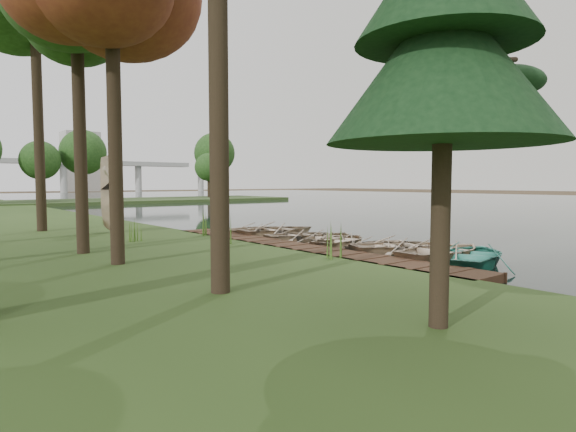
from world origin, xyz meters
TOP-DOWN VIEW (x-y plane):
  - ground at (0.00, 0.00)m, footprint 300.00×300.00m
  - water at (30.00, 20.00)m, footprint 130.00×200.00m
  - boardwalk at (-1.60, 0.00)m, footprint 1.60×16.00m
  - peninsula at (8.00, 50.00)m, footprint 50.00×14.00m
  - far_trees at (4.67, 50.00)m, footprint 45.60×5.60m
  - bridge at (12.31, 120.00)m, footprint 95.90×4.00m
  - building_a at (30.00, 140.00)m, footprint 10.00×8.00m
  - rowboat_0 at (0.99, -6.00)m, footprint 4.61×3.94m
  - rowboat_1 at (1.08, -4.84)m, footprint 3.97×2.86m
  - rowboat_2 at (1.02, -3.04)m, footprint 4.46×3.92m
  - rowboat_3 at (1.00, -2.11)m, footprint 3.37×2.55m
  - rowboat_4 at (0.89, -0.17)m, footprint 3.91×3.26m
  - rowboat_5 at (1.29, 0.86)m, footprint 3.98×3.46m
  - rowboat_6 at (0.79, 2.47)m, footprint 3.60×2.94m
  - rowboat_7 at (1.02, 4.28)m, footprint 4.32×3.33m
  - rowboat_8 at (0.85, 5.80)m, footprint 3.62×2.77m
  - stored_rowboat at (-5.48, 9.14)m, footprint 4.39×3.73m
  - tree_4 at (-8.51, 2.92)m, footprint 3.91×3.91m
  - pine_tree at (-6.37, -9.63)m, footprint 3.80×3.80m
  - reeds_0 at (-2.60, -3.26)m, footprint 0.60×0.60m
  - reeds_1 at (-3.45, 2.07)m, footprint 0.60×0.60m
  - reeds_2 at (-5.85, 5.12)m, footprint 0.60×0.60m
  - reeds_3 at (-2.60, 5.25)m, footprint 0.60×0.60m

SIDE VIEW (x-z plane):
  - ground at x=0.00m, z-range 0.00..0.00m
  - water at x=30.00m, z-range 0.00..0.05m
  - boardwalk at x=-1.60m, z-range 0.00..0.30m
  - peninsula at x=8.00m, z-range 0.00..0.45m
  - rowboat_6 at x=0.79m, z-range 0.05..0.70m
  - rowboat_3 at x=1.00m, z-range 0.05..0.71m
  - rowboat_5 at x=1.29m, z-range 0.05..0.74m
  - rowboat_8 at x=0.85m, z-range 0.05..0.75m
  - rowboat_4 at x=0.89m, z-range 0.05..0.75m
  - rowboat_2 at x=1.02m, z-range 0.05..0.82m
  - rowboat_0 at x=0.99m, z-range 0.05..0.86m
  - rowboat_1 at x=1.08m, z-range 0.05..0.86m
  - rowboat_7 at x=1.02m, z-range 0.05..0.88m
  - stored_rowboat at x=-5.48m, z-range 0.30..1.07m
  - reeds_2 at x=-5.85m, z-range 0.30..1.23m
  - reeds_1 at x=-3.45m, z-range 0.30..1.37m
  - reeds_0 at x=-2.60m, z-range 0.30..1.43m
  - reeds_3 at x=-2.60m, z-range 0.30..1.44m
  - pine_tree at x=-6.37m, z-range 1.31..9.46m
  - far_trees at x=4.67m, z-range 2.03..10.83m
  - bridge at x=12.31m, z-range 2.78..11.38m
  - tree_4 at x=-8.51m, z-range 3.63..13.83m
  - building_a at x=30.00m, z-range 0.00..18.00m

